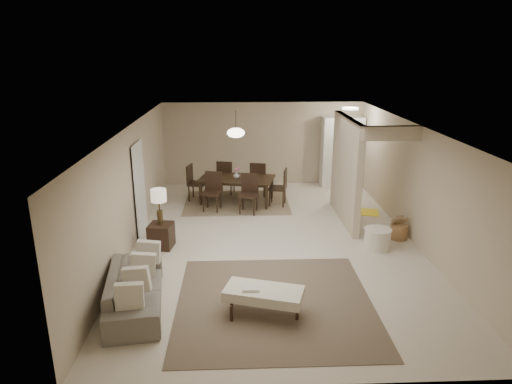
{
  "coord_description": "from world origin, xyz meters",
  "views": [
    {
      "loc": [
        -0.78,
        -9.16,
        4.0
      ],
      "look_at": [
        -0.39,
        0.23,
        1.05
      ],
      "focal_mm": 32.0,
      "sensor_mm": 36.0,
      "label": 1
    }
  ],
  "objects_px": {
    "sofa": "(135,290)",
    "round_pouf": "(377,239)",
    "pantry_cabinet": "(342,152)",
    "ottoman_bench": "(264,294)",
    "side_table": "(161,236)",
    "wicker_basket": "(399,232)",
    "dining_table": "(237,191)"
  },
  "relations": [
    {
      "from": "pantry_cabinet",
      "to": "wicker_basket",
      "type": "distance_m",
      "value": 4.26
    },
    {
      "from": "wicker_basket",
      "to": "dining_table",
      "type": "relative_size",
      "value": 0.19
    },
    {
      "from": "sofa",
      "to": "ottoman_bench",
      "type": "relative_size",
      "value": 1.58
    },
    {
      "from": "pantry_cabinet",
      "to": "round_pouf",
      "type": "xyz_separation_m",
      "value": [
        -0.23,
        -4.64,
        -0.83
      ]
    },
    {
      "from": "round_pouf",
      "to": "wicker_basket",
      "type": "bearing_deg",
      "value": 37.81
    },
    {
      "from": "wicker_basket",
      "to": "sofa",
      "type": "bearing_deg",
      "value": -153.75
    },
    {
      "from": "round_pouf",
      "to": "ottoman_bench",
      "type": "bearing_deg",
      "value": -136.64
    },
    {
      "from": "ottoman_bench",
      "to": "side_table",
      "type": "relative_size",
      "value": 2.55
    },
    {
      "from": "round_pouf",
      "to": "dining_table",
      "type": "xyz_separation_m",
      "value": [
        -2.94,
        3.11,
        0.13
      ]
    },
    {
      "from": "sofa",
      "to": "wicker_basket",
      "type": "bearing_deg",
      "value": -71.95
    },
    {
      "from": "sofa",
      "to": "wicker_basket",
      "type": "height_order",
      "value": "sofa"
    },
    {
      "from": "pantry_cabinet",
      "to": "ottoman_bench",
      "type": "distance_m",
      "value": 7.56
    },
    {
      "from": "dining_table",
      "to": "round_pouf",
      "type": "bearing_deg",
      "value": -33.41
    },
    {
      "from": "sofa",
      "to": "dining_table",
      "type": "bearing_deg",
      "value": -25.7
    },
    {
      "from": "sofa",
      "to": "dining_table",
      "type": "xyz_separation_m",
      "value": [
        1.64,
        5.19,
        0.04
      ]
    },
    {
      "from": "round_pouf",
      "to": "side_table",
      "type": "bearing_deg",
      "value": 176.87
    },
    {
      "from": "dining_table",
      "to": "wicker_basket",
      "type": "bearing_deg",
      "value": -23.17
    },
    {
      "from": "dining_table",
      "to": "pantry_cabinet",
      "type": "bearing_deg",
      "value": 38.94
    },
    {
      "from": "sofa",
      "to": "ottoman_bench",
      "type": "distance_m",
      "value": 2.08
    },
    {
      "from": "ottoman_bench",
      "to": "side_table",
      "type": "bearing_deg",
      "value": 144.28
    },
    {
      "from": "wicker_basket",
      "to": "side_table",
      "type": "bearing_deg",
      "value": -177.35
    },
    {
      "from": "pantry_cabinet",
      "to": "wicker_basket",
      "type": "xyz_separation_m",
      "value": [
        0.4,
        -4.15,
        -0.89
      ]
    },
    {
      "from": "ottoman_bench",
      "to": "dining_table",
      "type": "height_order",
      "value": "dining_table"
    },
    {
      "from": "ottoman_bench",
      "to": "wicker_basket",
      "type": "distance_m",
      "value": 4.26
    },
    {
      "from": "pantry_cabinet",
      "to": "side_table",
      "type": "height_order",
      "value": "pantry_cabinet"
    },
    {
      "from": "side_table",
      "to": "ottoman_bench",
      "type": "bearing_deg",
      "value": -52.64
    },
    {
      "from": "sofa",
      "to": "side_table",
      "type": "xyz_separation_m",
      "value": [
        0.05,
        2.33,
        -0.05
      ]
    },
    {
      "from": "side_table",
      "to": "wicker_basket",
      "type": "relative_size",
      "value": 1.36
    },
    {
      "from": "pantry_cabinet",
      "to": "wicker_basket",
      "type": "height_order",
      "value": "pantry_cabinet"
    },
    {
      "from": "sofa",
      "to": "round_pouf",
      "type": "distance_m",
      "value": 5.03
    },
    {
      "from": "pantry_cabinet",
      "to": "dining_table",
      "type": "height_order",
      "value": "pantry_cabinet"
    },
    {
      "from": "wicker_basket",
      "to": "pantry_cabinet",
      "type": "bearing_deg",
      "value": 95.51
    }
  ]
}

